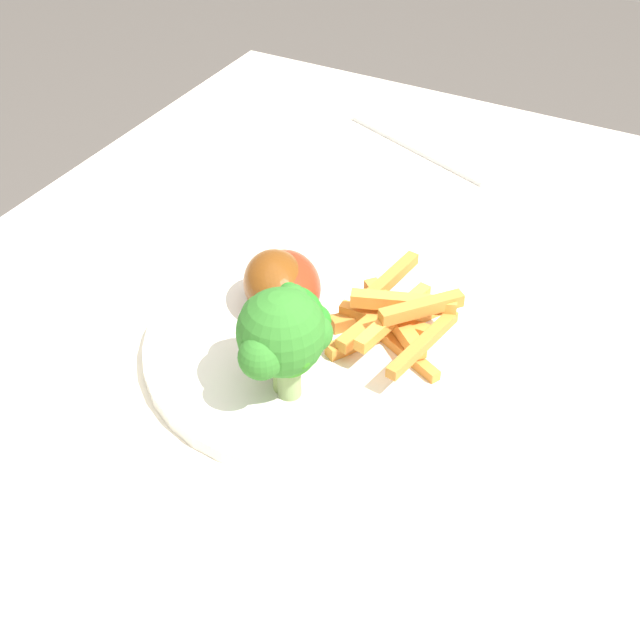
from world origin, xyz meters
name	(u,v)px	position (x,y,z in m)	size (l,w,h in m)	color
dining_table	(309,462)	(0.00, 0.00, 0.59)	(0.97, 0.70, 0.70)	silver
dinner_plate	(320,346)	(0.01, 0.00, 0.71)	(0.26, 0.26, 0.01)	white
broccoli_floret_front	(292,318)	(-0.02, 0.00, 0.76)	(0.05, 0.05, 0.07)	#76BE4B
broccoli_floret_middle	(290,352)	(-0.05, -0.01, 0.76)	(0.04, 0.04, 0.06)	#86A060
broccoli_floret_back	(280,331)	(-0.04, 0.00, 0.77)	(0.08, 0.07, 0.08)	#8DAA5C
carrot_fries_pile	(394,317)	(0.05, -0.05, 0.73)	(0.14, 0.10, 0.04)	orange
chicken_drumstick_near	(277,287)	(0.03, 0.04, 0.74)	(0.10, 0.10, 0.05)	#4F220A
chicken_drumstick_far	(286,290)	(0.03, 0.04, 0.74)	(0.13, 0.10, 0.04)	#591B0D
fork	(417,148)	(0.34, 0.06, 0.71)	(0.19, 0.01, 0.01)	silver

